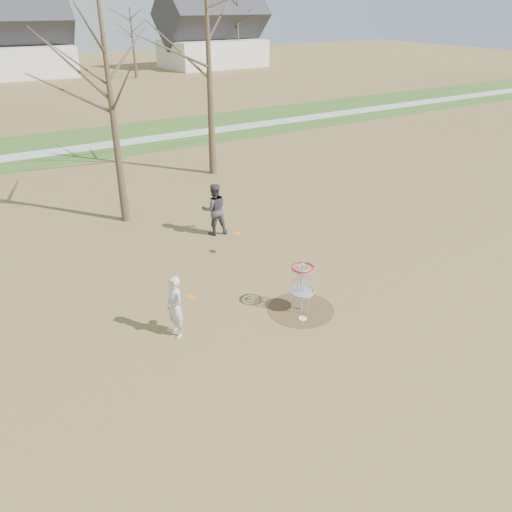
% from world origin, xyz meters
% --- Properties ---
extents(ground, '(160.00, 160.00, 0.00)m').
position_xyz_m(ground, '(0.00, 0.00, 0.00)').
color(ground, brown).
rests_on(ground, ground).
extents(green_band, '(160.00, 8.00, 0.01)m').
position_xyz_m(green_band, '(0.00, 21.00, 0.01)').
color(green_band, '#2D5119').
rests_on(green_band, ground).
extents(footpath, '(160.00, 1.50, 0.01)m').
position_xyz_m(footpath, '(0.00, 20.00, 0.01)').
color(footpath, '#9E9E99').
rests_on(footpath, green_band).
extents(dirt_circle, '(1.80, 1.80, 0.01)m').
position_xyz_m(dirt_circle, '(0.00, 0.00, 0.01)').
color(dirt_circle, '#47331E').
rests_on(dirt_circle, ground).
extents(player_standing, '(0.45, 0.63, 1.62)m').
position_xyz_m(player_standing, '(-3.29, 0.70, 0.81)').
color(player_standing, '#BABABA').
rests_on(player_standing, ground).
extents(player_throwing, '(1.04, 0.89, 1.86)m').
position_xyz_m(player_throwing, '(0.32, 5.62, 0.93)').
color(player_throwing, '#3A393E').
rests_on(player_throwing, ground).
extents(disc_grounded, '(0.22, 0.22, 0.02)m').
position_xyz_m(disc_grounded, '(-0.23, -0.39, 0.02)').
color(disc_grounded, white).
rests_on(disc_grounded, dirt_circle).
extents(discs_in_play, '(3.25, 3.32, 0.29)m').
position_xyz_m(discs_in_play, '(-1.32, 2.20, 0.89)').
color(discs_in_play, orange).
rests_on(discs_in_play, ground).
extents(disc_golf_basket, '(0.64, 0.64, 1.35)m').
position_xyz_m(disc_golf_basket, '(0.00, 0.00, 0.91)').
color(disc_golf_basket, '#9EA3AD').
rests_on(disc_golf_basket, ground).
extents(bare_trees, '(52.62, 44.98, 9.00)m').
position_xyz_m(bare_trees, '(1.78, 35.79, 5.35)').
color(bare_trees, '#382B1E').
rests_on(bare_trees, ground).
extents(houses_row, '(56.51, 10.01, 7.26)m').
position_xyz_m(houses_row, '(4.32, 52.56, 3.52)').
color(houses_row, silver).
rests_on(houses_row, ground).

